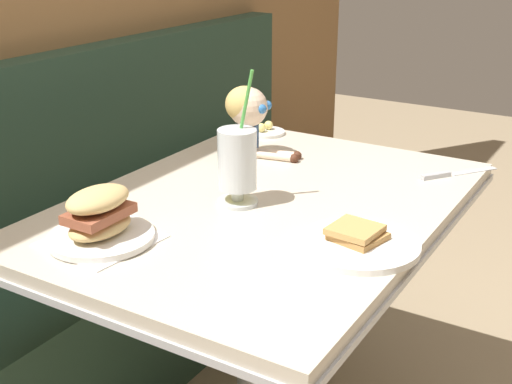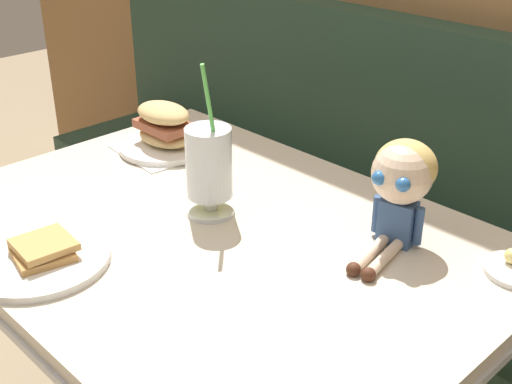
% 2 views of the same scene
% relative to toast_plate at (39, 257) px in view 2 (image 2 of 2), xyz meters
% --- Properties ---
extents(booth_bench, '(2.60, 0.48, 1.00)m').
position_rel_toast_plate_xyz_m(booth_bench, '(0.12, 0.92, -0.42)').
color(booth_bench, '#233D2D').
rests_on(booth_bench, ground).
extents(diner_table, '(1.11, 0.81, 0.74)m').
position_rel_toast_plate_xyz_m(diner_table, '(0.12, 0.29, -0.21)').
color(diner_table, beige).
rests_on(diner_table, ground).
extents(toast_plate, '(0.25, 0.25, 0.04)m').
position_rel_toast_plate_xyz_m(toast_plate, '(0.00, 0.00, 0.00)').
color(toast_plate, white).
rests_on(toast_plate, diner_table).
extents(milkshake_glass, '(0.10, 0.10, 0.31)m').
position_rel_toast_plate_xyz_m(milkshake_glass, '(0.07, 0.33, 0.09)').
color(milkshake_glass, silver).
rests_on(milkshake_glass, diner_table).
extents(sandwich_plate, '(0.22, 0.22, 0.12)m').
position_rel_toast_plate_xyz_m(sandwich_plate, '(-0.25, 0.46, 0.03)').
color(sandwich_plate, white).
rests_on(sandwich_plate, diner_table).
extents(seated_doll, '(0.13, 0.23, 0.20)m').
position_rel_toast_plate_xyz_m(seated_doll, '(0.39, 0.50, 0.12)').
color(seated_doll, '#385689').
rests_on(seated_doll, diner_table).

